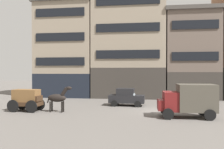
{
  "coord_description": "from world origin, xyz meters",
  "views": [
    {
      "loc": [
        -1.44,
        -20.75,
        3.63
      ],
      "look_at": [
        -4.54,
        2.17,
        3.3
      ],
      "focal_mm": 35.81,
      "sensor_mm": 36.0,
      "label": 1
    }
  ],
  "objects": [
    {
      "name": "draft_horse",
      "position": [
        -8.88,
        -1.72,
        1.27
      ],
      "size": [
        2.35,
        0.69,
        2.3
      ],
      "color": "black",
      "rests_on": "ground_plane"
    },
    {
      "name": "building_center_left",
      "position": [
        -3.34,
        10.83,
        9.26
      ],
      "size": [
        10.29,
        5.89,
        18.43
      ],
      "color": "#38332D",
      "rests_on": "ground_plane"
    },
    {
      "name": "building_far_left",
      "position": [
        -12.42,
        10.83,
        6.9
      ],
      "size": [
        8.58,
        5.89,
        13.71
      ],
      "color": "black",
      "rests_on": "ground_plane"
    },
    {
      "name": "delivery_truck_near",
      "position": [
        2.16,
        -2.66,
        1.42
      ],
      "size": [
        4.38,
        2.18,
        2.62
      ],
      "color": "maroon",
      "rests_on": "ground_plane"
    },
    {
      "name": "ground_plane",
      "position": [
        0.0,
        0.0,
        0.0
      ],
      "size": [
        120.0,
        120.0,
        0.0
      ],
      "primitive_type": "plane",
      "color": "#605B56"
    },
    {
      "name": "cargo_wagon",
      "position": [
        -11.83,
        -1.72,
        1.15
      ],
      "size": [
        2.97,
        1.64,
        1.98
      ],
      "color": "#3D2819",
      "rests_on": "ground_plane"
    },
    {
      "name": "building_center_right",
      "position": [
        5.05,
        10.84,
        5.99
      ],
      "size": [
        7.18,
        5.89,
        11.89
      ],
      "color": "#38332D",
      "rests_on": "ground_plane"
    },
    {
      "name": "sedan_dark",
      "position": [
        -3.07,
        2.74,
        0.91
      ],
      "size": [
        3.79,
        2.03,
        1.83
      ],
      "color": "black",
      "rests_on": "ground_plane"
    }
  ]
}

